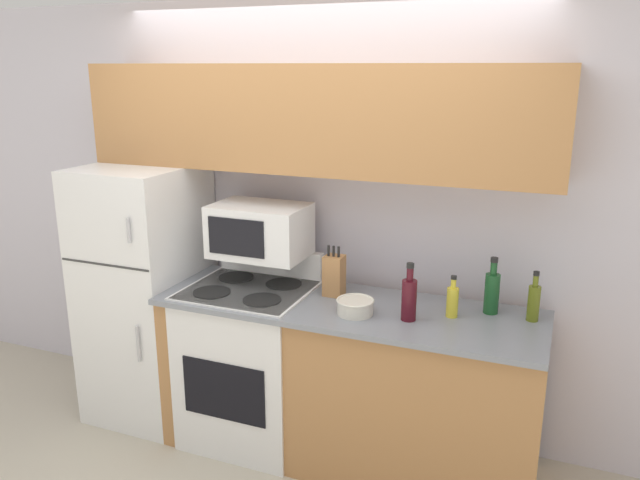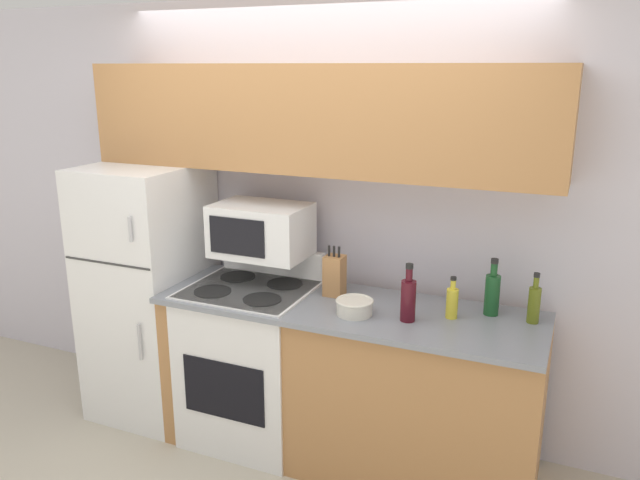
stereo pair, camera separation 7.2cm
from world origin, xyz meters
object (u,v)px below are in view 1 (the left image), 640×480
object	(u,v)px
bottle_olive_oil	(534,301)
stove	(251,361)
bottle_wine_green	(492,291)
bowl	(355,306)
knife_block	(334,275)
bottle_wine_red	(409,298)
refrigerator	(147,292)
bottle_cooking_spray	(452,301)
microwave	(260,230)

from	to	relation	value
bottle_olive_oil	stove	bearing A→B (deg)	-174.61
stove	bottle_wine_green	bearing A→B (deg)	7.32
bowl	knife_block	bearing A→B (deg)	132.25
stove	bottle_olive_oil	xyz separation A→B (m)	(1.53, 0.14, 0.55)
stove	bottle_wine_green	world-z (taller)	bottle_wine_green
bowl	bottle_wine_red	xyz separation A→B (m)	(0.27, 0.03, 0.07)
refrigerator	bottle_cooking_spray	bearing A→B (deg)	-0.07
bottle_wine_green	stove	bearing A→B (deg)	-172.68
refrigerator	microwave	size ratio (longest dim) A/B	2.97
microwave	bottle_wine_red	size ratio (longest dim) A/B	1.79
knife_block	bottle_olive_oil	distance (m)	1.06
refrigerator	bottle_olive_oil	xyz separation A→B (m)	(2.29, 0.10, 0.24)
stove	microwave	distance (m)	0.78
bottle_cooking_spray	bottle_olive_oil	distance (m)	0.40
microwave	bowl	size ratio (longest dim) A/B	2.73
knife_block	bowl	bearing A→B (deg)	-47.75
stove	bottle_wine_red	xyz separation A→B (m)	(0.95, -0.08, 0.56)
bowl	bottle_olive_oil	size ratio (longest dim) A/B	0.76
bottle_wine_green	knife_block	bearing A→B (deg)	-176.04
knife_block	bottle_cooking_spray	world-z (taller)	knife_block
bottle_olive_oil	knife_block	bearing A→B (deg)	-178.20
stove	bottle_wine_green	distance (m)	1.45
microwave	bowl	world-z (taller)	microwave
refrigerator	bottle_wine_red	bearing A→B (deg)	-4.23
bottle_wine_red	bowl	bearing A→B (deg)	-173.77
refrigerator	bottle_olive_oil	size ratio (longest dim) A/B	6.15
knife_block	bottle_cooking_spray	xyz separation A→B (m)	(0.67, -0.07, -0.03)
refrigerator	bottle_wine_green	distance (m)	2.10
bottle_cooking_spray	stove	bearing A→B (deg)	-177.80
refrigerator	bottle_wine_green	world-z (taller)	refrigerator
knife_block	microwave	bearing A→B (deg)	178.74
knife_block	bowl	xyz separation A→B (m)	(0.20, -0.22, -0.07)
stove	bowl	size ratio (longest dim) A/B	5.60
knife_block	bottle_cooking_spray	size ratio (longest dim) A/B	1.31
stove	microwave	bearing A→B (deg)	81.85
bottle_cooking_spray	bottle_wine_green	bearing A→B (deg)	35.41
knife_block	bottle_cooking_spray	distance (m)	0.67
microwave	bottle_olive_oil	xyz separation A→B (m)	(1.52, 0.02, -0.22)
refrigerator	knife_block	world-z (taller)	refrigerator
bottle_wine_green	bottle_olive_oil	world-z (taller)	bottle_wine_green
stove	microwave	size ratio (longest dim) A/B	2.05
bottle_wine_red	bottle_olive_oil	size ratio (longest dim) A/B	1.15
bowl	bottle_wine_green	distance (m)	0.71
refrigerator	bottle_wine_green	size ratio (longest dim) A/B	5.33
knife_block	bottle_wine_red	bearing A→B (deg)	-22.01
bottle_wine_red	bottle_olive_oil	bearing A→B (deg)	21.17
microwave	bowl	bearing A→B (deg)	-19.27
microwave	bottle_olive_oil	distance (m)	1.53
stove	bottle_cooking_spray	distance (m)	1.27
bottle_wine_red	bottle_cooking_spray	bearing A→B (deg)	32.47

